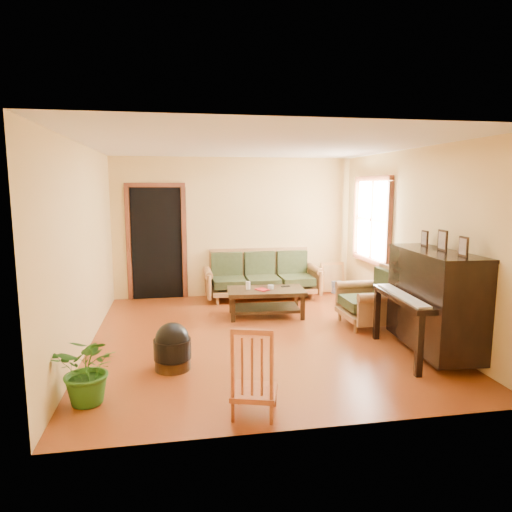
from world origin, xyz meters
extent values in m
plane|color=#64260D|center=(0.00, 0.00, 0.00)|extent=(5.00, 5.00, 0.00)
cube|color=black|center=(-1.45, 2.48, 1.02)|extent=(1.08, 0.16, 2.05)
cube|color=white|center=(2.21, 1.30, 1.50)|extent=(0.12, 1.36, 1.46)
cube|color=brown|center=(0.46, 2.11, 0.45)|extent=(2.10, 0.89, 0.90)
cube|color=black|center=(0.30, 0.95, 0.22)|extent=(1.26, 0.75, 0.44)
cube|color=brown|center=(1.69, 0.21, 0.45)|extent=(0.86, 0.91, 0.89)
cube|color=black|center=(2.01, -1.06, 0.65)|extent=(0.96, 1.53, 1.30)
cylinder|color=black|center=(-1.17, -0.97, 0.20)|extent=(0.47, 0.47, 0.40)
cube|color=brown|center=(-0.43, -2.16, 0.43)|extent=(0.51, 0.53, 0.85)
cube|color=#CD8E44|center=(1.91, 2.34, 0.31)|extent=(0.46, 0.10, 0.62)
cylinder|color=#3551A1|center=(1.96, 2.29, 0.12)|extent=(0.22, 0.22, 0.24)
imported|color=#285F1B|center=(-1.94, -1.68, 0.35)|extent=(0.74, 0.69, 0.69)
imported|color=maroon|center=(0.15, 0.85, 0.45)|extent=(0.24, 0.26, 0.02)
cylinder|color=silver|center=(0.02, 1.00, 0.50)|extent=(0.07, 0.07, 0.12)
cylinder|color=silver|center=(0.38, 0.97, 0.47)|extent=(0.12, 0.12, 0.06)
cube|color=black|center=(0.65, 1.07, 0.45)|extent=(0.15, 0.06, 0.01)
camera|label=1|loc=(-1.09, -6.02, 2.07)|focal=32.00mm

